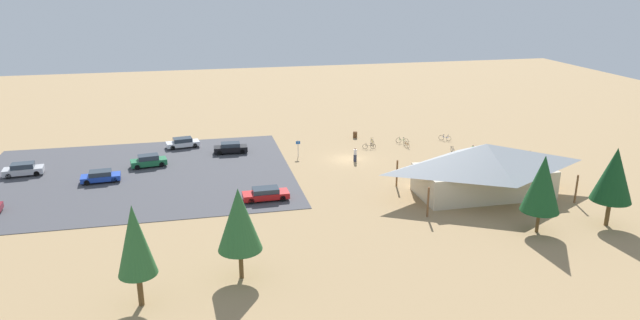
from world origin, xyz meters
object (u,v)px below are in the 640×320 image
Objects in this scene: car_black_by_curb at (231,148)px; pine_mideast at (614,175)px; bicycle_black_yard_left at (369,146)px; bicycle_purple_near_porch at (489,167)px; car_red_mid_lot at (266,194)px; visitor_near_lot at (473,151)px; car_white_back_corner at (183,143)px; trash_bin at (355,135)px; car_silver_front_row at (23,169)px; bicycle_red_by_bin at (493,160)px; car_blue_far_end at (101,176)px; bicycle_orange_near_sign at (406,144)px; bicycle_yellow_yard_right at (372,142)px; bike_pavilion at (485,166)px; bicycle_green_mid_cluster at (402,141)px; pine_west at (135,241)px; visitor_crossing_yard at (355,154)px; bicycle_silver_lone_east at (453,150)px; pine_east at (543,184)px; pine_far_east at (239,220)px; car_green_end_stall at (149,161)px; bicycle_blue_yard_center at (445,138)px; bicycle_white_edge_north at (450,166)px; lot_sign at (298,146)px; bicycle_teal_trailside at (462,159)px.

pine_mideast is at bearing 136.54° from car_black_by_curb.
bicycle_purple_near_porch is at bearing 135.33° from bicycle_black_yard_left.
car_red_mid_lot is 29.08m from visitor_near_lot.
trash_bin is at bearing 179.33° from car_white_back_corner.
car_silver_front_row is at bearing -27.61° from car_red_mid_lot.
car_blue_far_end reaches higher than bicycle_red_by_bin.
bicycle_yellow_yard_right is (4.22, -2.10, 0.01)m from bicycle_orange_near_sign.
bicycle_black_yard_left is at bearing -70.36° from bike_pavilion.
bicycle_red_by_bin is at bearing 145.26° from bicycle_black_yard_left.
pine_mideast is 4.97× the size of bicycle_green_mid_cluster.
pine_west reaches higher than car_red_mid_lot.
car_blue_far_end is (34.64, 7.72, 0.32)m from bicycle_yellow_yard_right.
pine_mideast reaches higher than car_red_mid_lot.
visitor_crossing_yard reaches higher than car_blue_far_end.
bicycle_black_yard_left reaches higher than bicycle_silver_lone_east.
bicycle_silver_lone_east is at bearing -80.91° from pine_mideast.
bicycle_red_by_bin reaches higher than bicycle_orange_near_sign.
trash_bin is at bearing -55.69° from bicycle_purple_near_porch.
bicycle_yellow_yard_right is (5.97, -30.55, -4.31)m from pine_east.
pine_far_east is 37.33m from bicycle_black_yard_left.
pine_mideast is at bearing 106.27° from bicycle_green_mid_cluster.
car_black_by_curb is 0.98× the size of car_silver_front_row.
car_green_end_stall is at bearing 14.48° from trash_bin.
bicycle_silver_lone_east is at bearing 75.18° from bicycle_blue_yard_center.
pine_west reaches higher than bicycle_white_edge_north.
visitor_crossing_yard is at bearing -66.38° from pine_east.
car_red_mid_lot is 2.62× the size of visitor_crossing_yard.
trash_bin is at bearing -43.52° from bicycle_silver_lone_east.
bicycle_black_yard_left is at bearing -2.88° from bicycle_orange_near_sign.
pine_east reaches higher than bicycle_green_mid_cluster.
bicycle_red_by_bin is (-13.58, 15.14, -0.07)m from trash_bin.
visitor_crossing_yard is at bearing -53.57° from pine_mideast.
trash_bin is 0.50× the size of visitor_near_lot.
lot_sign is 24.64m from bicycle_red_by_bin.
bicycle_purple_near_porch is 0.99× the size of bicycle_teal_trailside.
bicycle_black_yard_left is 28.64m from car_green_end_stall.
bicycle_silver_lone_east is at bearing -141.95° from pine_west.
visitor_near_lot is at bearing 174.42° from car_silver_front_row.
bicycle_teal_trailside is at bearing 140.81° from bicycle_black_yard_left.
bicycle_purple_near_porch is at bearing 88.49° from visitor_near_lot.
car_white_back_corner reaches higher than bicycle_orange_near_sign.
bike_pavilion is 9.06× the size of visitor_crossing_yard.
lot_sign is 1.30× the size of bicycle_orange_near_sign.
bicycle_purple_near_porch is 41.41m from car_green_end_stall.
lot_sign is at bearing -25.13° from bicycle_purple_near_porch.
pine_far_east reaches higher than bicycle_green_mid_cluster.
car_silver_front_row is (47.97, 1.32, 0.40)m from bicycle_orange_near_sign.
car_white_back_corner is at bearing -33.54° from car_black_by_curb.
pine_far_east is at bearing 45.87° from bicycle_blue_yard_center.
bicycle_black_yard_left is at bearing -170.06° from car_blue_far_end.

